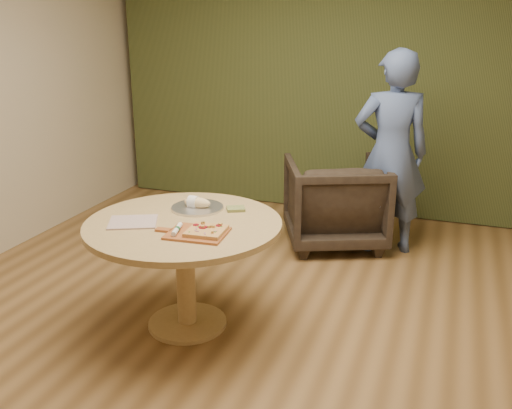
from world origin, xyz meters
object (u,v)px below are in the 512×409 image
at_px(person_standing, 391,154).
at_px(cutlery_roll, 177,229).
at_px(armchair, 335,198).
at_px(bread_roll, 196,202).
at_px(pizza_paddle, 196,233).
at_px(flatbread_pizza, 206,231).
at_px(serving_tray, 197,208).
at_px(pedestal_table, 184,242).

bearing_deg(person_standing, cutlery_roll, 46.40).
bearing_deg(armchair, bread_roll, 43.65).
height_order(pizza_paddle, cutlery_roll, cutlery_roll).
bearing_deg(person_standing, armchair, -14.85).
xyz_separation_m(pizza_paddle, bread_roll, (-0.21, 0.44, 0.04)).
bearing_deg(armchair, pizza_paddle, 54.07).
xyz_separation_m(pizza_paddle, armchair, (0.45, 1.96, -0.32)).
relative_size(flatbread_pizza, person_standing, 0.13).
height_order(pizza_paddle, armchair, armchair).
bearing_deg(person_standing, flatbread_pizza, 50.01).
distance_m(serving_tray, bread_roll, 0.04).
distance_m(pedestal_table, serving_tray, 0.31).
distance_m(flatbread_pizza, cutlery_roll, 0.18).
bearing_deg(serving_tray, cutlery_roll, -79.66).
xyz_separation_m(cutlery_roll, serving_tray, (-0.09, 0.47, -0.02)).
height_order(pedestal_table, pizza_paddle, pizza_paddle).
relative_size(pizza_paddle, bread_roll, 2.36).
relative_size(cutlery_roll, bread_roll, 1.03).
distance_m(pizza_paddle, flatbread_pizza, 0.07).
bearing_deg(flatbread_pizza, cutlery_roll, -165.43).
distance_m(pedestal_table, flatbread_pizza, 0.33).
relative_size(bread_roll, person_standing, 0.11).
relative_size(serving_tray, armchair, 0.41).
distance_m(flatbread_pizza, person_standing, 2.14).
bearing_deg(cutlery_roll, flatbread_pizza, 1.63).
xyz_separation_m(bread_roll, armchair, (0.65, 1.52, -0.36)).
bearing_deg(serving_tray, bread_roll, -180.00).
bearing_deg(pizza_paddle, bread_roll, 110.57).
relative_size(pedestal_table, flatbread_pizza, 5.39).
distance_m(pedestal_table, bread_roll, 0.33).
bearing_deg(person_standing, serving_tray, 37.55).
xyz_separation_m(pizza_paddle, flatbread_pizza, (0.06, 0.02, 0.02)).
xyz_separation_m(serving_tray, person_standing, (1.11, 1.53, 0.12)).
xyz_separation_m(cutlery_roll, person_standing, (1.02, 2.01, 0.10)).
bearing_deg(serving_tray, pizza_paddle, -66.05).
distance_m(flatbread_pizza, armchair, 2.01).
relative_size(pizza_paddle, flatbread_pizza, 1.93).
bearing_deg(bread_roll, person_standing, 53.97).
height_order(bread_roll, person_standing, person_standing).
height_order(flatbread_pizza, cutlery_roll, flatbread_pizza).
distance_m(pizza_paddle, armchair, 2.04).
distance_m(cutlery_roll, serving_tray, 0.48).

